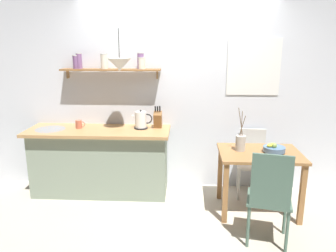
% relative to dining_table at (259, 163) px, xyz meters
% --- Properties ---
extents(ground_plane, '(14.00, 14.00, 0.00)m').
position_rel_dining_table_xyz_m(ground_plane, '(-0.98, 0.08, -0.61)').
color(ground_plane, '#BCB29E').
extents(back_wall, '(6.80, 0.11, 2.70)m').
position_rel_dining_table_xyz_m(back_wall, '(-0.78, 0.73, 0.74)').
color(back_wall, silver).
rests_on(back_wall, ground_plane).
extents(kitchen_counter, '(1.83, 0.63, 0.88)m').
position_rel_dining_table_xyz_m(kitchen_counter, '(-1.98, 0.39, -0.16)').
color(kitchen_counter, gray).
rests_on(kitchen_counter, ground_plane).
extents(wall_shelf, '(1.29, 0.20, 0.34)m').
position_rel_dining_table_xyz_m(wall_shelf, '(-1.83, 0.57, 1.07)').
color(wall_shelf, brown).
extents(dining_table, '(0.93, 0.69, 0.74)m').
position_rel_dining_table_xyz_m(dining_table, '(0.00, 0.00, 0.00)').
color(dining_table, '#9E6B3D').
rests_on(dining_table, ground_plane).
extents(dining_chair_near, '(0.50, 0.48, 0.98)m').
position_rel_dining_table_xyz_m(dining_chair_near, '(-0.05, -0.70, -0.07)').
color(dining_chair_near, '#4C6B5B').
rests_on(dining_chair_near, ground_plane).
extents(dining_chair_far, '(0.43, 0.46, 0.86)m').
position_rel_dining_table_xyz_m(dining_chair_far, '(0.02, 0.49, -0.13)').
color(dining_chair_far, silver).
rests_on(dining_chair_far, ground_plane).
extents(fruit_bowl, '(0.25, 0.25, 0.12)m').
position_rel_dining_table_xyz_m(fruit_bowl, '(0.15, -0.00, 0.17)').
color(fruit_bowl, '#51759E').
rests_on(fruit_bowl, dining_table).
extents(twig_vase, '(0.11, 0.11, 0.50)m').
position_rel_dining_table_xyz_m(twig_vase, '(-0.22, 0.05, 0.22)').
color(twig_vase, '#B7B2A8').
rests_on(twig_vase, dining_table).
extents(electric_kettle, '(0.26, 0.17, 0.25)m').
position_rel_dining_table_xyz_m(electric_kettle, '(-1.44, 0.45, 0.38)').
color(electric_kettle, black).
rests_on(electric_kettle, kitchen_counter).
extents(knife_block, '(0.10, 0.18, 0.29)m').
position_rel_dining_table_xyz_m(knife_block, '(-1.22, 0.50, 0.39)').
color(knife_block, brown).
rests_on(knife_block, kitchen_counter).
extents(coffee_mug_by_sink, '(0.13, 0.08, 0.11)m').
position_rel_dining_table_xyz_m(coffee_mug_by_sink, '(-2.24, 0.42, 0.32)').
color(coffee_mug_by_sink, '#C6664C').
rests_on(coffee_mug_by_sink, kitchen_counter).
extents(pendant_lamp, '(0.29, 0.29, 0.48)m').
position_rel_dining_table_xyz_m(pendant_lamp, '(-1.65, 0.23, 1.11)').
color(pendant_lamp, black).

